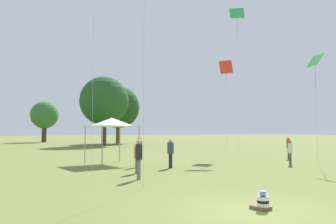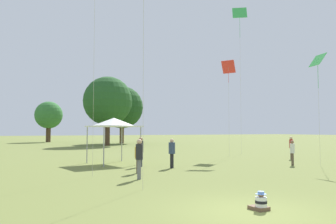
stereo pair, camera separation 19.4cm
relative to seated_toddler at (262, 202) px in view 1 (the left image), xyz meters
The scene contains 15 objects.
ground_plane 0.46m from the seated_toddler, 164.14° to the right, with size 300.00×300.00×0.00m, color olive.
seated_toddler is the anchor object (origin of this frame).
person_standing_2 11.74m from the seated_toddler, 84.88° to the left, with size 0.40×0.40×1.79m.
person_standing_3 17.76m from the seated_toddler, 40.42° to the left, with size 0.31×0.31×1.74m.
person_standing_4 8.94m from the seated_toddler, 91.19° to the left, with size 0.42×0.42×1.56m.
person_standing_5 10.48m from the seated_toddler, 76.61° to the left, with size 0.52×0.52×1.72m.
person_standing_6 6.97m from the seated_toddler, 97.73° to the left, with size 0.44×0.44×1.82m.
person_standing_7 12.91m from the seated_toddler, 39.13° to the left, with size 0.33×0.33×1.58m.
canopy_tent 14.43m from the seated_toddler, 89.61° to the left, with size 3.39×3.39×3.06m.
kite_2 20.66m from the seated_toddler, 55.60° to the left, with size 1.05×1.25×8.30m.
kite_3 14.98m from the seated_toddler, 32.35° to the left, with size 0.80×1.09×7.14m.
kite_6 25.64m from the seated_toddler, 52.39° to the left, with size 1.49×1.30×14.15m.
distant_tree_1 49.24m from the seated_toddler, 76.22° to the left, with size 7.35×7.35×9.97m.
distant_tree_2 60.04m from the seated_toddler, 89.11° to the left, with size 5.25×5.25×7.87m.
distant_tree_3 41.40m from the seated_toddler, 80.06° to the left, with size 7.25×7.25×10.25m.
Camera 1 is at (-6.15, -6.91, 2.20)m, focal length 35.00 mm.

